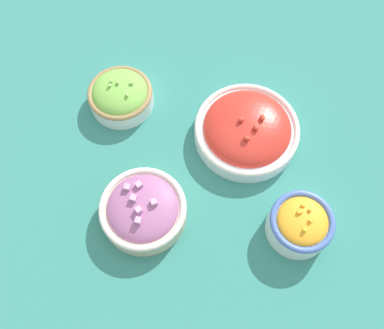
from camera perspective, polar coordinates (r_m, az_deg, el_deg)
The scene contains 5 objects.
ground_plane at distance 0.85m, azimuth 0.00°, elevation -0.83°, with size 3.00×3.00×0.00m, color #337F75.
bowl_red_onion at distance 0.80m, azimuth -6.52°, elevation -6.01°, with size 0.16×0.16×0.07m.
bowl_squash at distance 0.80m, azimuth 14.24°, elevation -7.68°, with size 0.12×0.12×0.07m.
bowl_cherry_tomatoes at distance 0.87m, azimuth 7.32°, elevation 4.63°, with size 0.21×0.21×0.07m.
bowl_lettuce at distance 0.92m, azimuth -9.52°, elevation 9.13°, with size 0.14×0.14×0.07m.
Camera 1 is at (0.02, -0.34, 0.78)m, focal length 40.00 mm.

